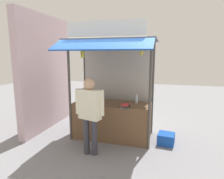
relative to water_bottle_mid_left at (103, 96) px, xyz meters
name	(u,v)px	position (x,y,z in m)	size (l,w,h in m)	color
ground_plane	(112,137)	(0.34, -0.33, -1.02)	(20.00, 20.00, 0.00)	gray
stall_counter	(112,120)	(0.34, -0.33, -0.56)	(1.94, 0.79, 0.91)	brown
stall_structure	(114,70)	(0.34, -0.17, 0.71)	(2.14, 1.69, 2.83)	#4C4742
water_bottle_mid_left	(103,96)	(0.00, 0.00, 0.00)	(0.06, 0.06, 0.23)	silver
water_bottle_back_right	(137,99)	(0.94, -0.17, 0.00)	(0.06, 0.06, 0.23)	silver
water_bottle_front_left	(85,96)	(-0.44, -0.22, 0.02)	(0.07, 0.07, 0.26)	silver
water_bottle_left	(87,95)	(-0.43, -0.11, 0.02)	(0.07, 0.07, 0.27)	silver
magazine_stack_center	(125,106)	(0.75, -0.64, -0.07)	(0.22, 0.27, 0.07)	black
magazine_stack_far_left	(94,102)	(-0.06, -0.52, -0.07)	(0.24, 0.29, 0.07)	black
banana_bunch_leftmost	(141,52)	(1.12, -0.83, 1.15)	(0.09, 0.09, 0.24)	#332D23
banana_bunch_inner_left	(82,54)	(-0.21, -0.83, 1.11)	(0.11, 0.11, 0.31)	#332D23
vendor_person	(90,109)	(0.13, -1.30, -0.02)	(0.63, 0.33, 1.66)	#383842
plastic_crate	(166,139)	(1.70, -0.38, -0.89)	(0.38, 0.38, 0.26)	#194CB2
neighbour_wall	(47,73)	(-1.71, -0.03, 0.59)	(0.20, 2.40, 3.21)	#C5A8B0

